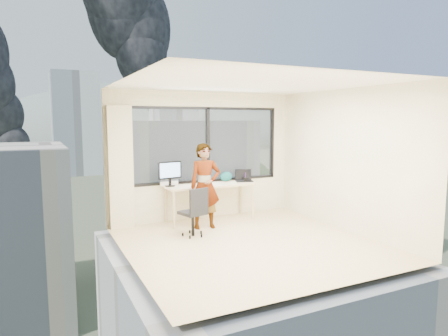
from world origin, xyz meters
TOP-DOWN VIEW (x-y plane):
  - floor at (0.00, 0.00)m, footprint 4.00×4.00m
  - ceiling at (0.00, 0.00)m, footprint 4.00×4.00m
  - wall_front at (0.00, -2.00)m, footprint 4.00×0.01m
  - wall_left at (-2.00, 0.00)m, footprint 0.01×4.00m
  - wall_right at (2.00, 0.00)m, footprint 0.01×4.00m
  - window_wall at (0.05, 2.00)m, footprint 3.30×0.16m
  - curtain at (-1.72, 1.88)m, footprint 0.45×0.14m
  - desk at (0.00, 1.66)m, footprint 1.80×0.60m
  - chair at (-0.70, 0.81)m, footprint 0.56×0.56m
  - person at (-0.30, 1.20)m, footprint 0.63×0.46m
  - monitor at (-0.80, 1.77)m, footprint 0.50×0.19m
  - game_console at (-0.77, 1.92)m, footprint 0.42×0.39m
  - laptop at (0.80, 1.68)m, footprint 0.45×0.46m
  - cellphone at (-0.25, 1.52)m, footprint 0.13×0.07m
  - pen_cup at (0.80, 1.63)m, footprint 0.09×0.09m
  - handbag at (0.46, 1.85)m, footprint 0.30×0.21m
  - exterior_ground at (0.00, 120.00)m, footprint 400.00×400.00m
  - near_bldg_b at (12.00, 38.00)m, footprint 14.00×13.00m
  - near_bldg_c at (30.00, 28.00)m, footprint 12.00×10.00m
  - far_tower_b at (8.00, 120.00)m, footprint 13.00×13.00m
  - far_tower_c at (45.00, 140.00)m, footprint 15.00×15.00m
  - hill_b at (100.00, 320.00)m, footprint 300.00×220.00m
  - tree_b at (4.00, 18.00)m, footprint 7.60×7.60m
  - tree_c at (22.00, 40.00)m, footprint 8.40×8.40m
  - smoke_plume_a at (-10.00, 150.00)m, footprint 40.00×24.00m
  - smoke_plume_b at (55.00, 170.00)m, footprint 30.00×18.00m

SIDE VIEW (x-z plane):
  - exterior_ground at x=0.00m, z-range -14.02..-13.98m
  - hill_b at x=100.00m, z-range -62.00..34.00m
  - tree_b at x=4.00m, z-range -14.00..-5.00m
  - near_bldg_c at x=30.00m, z-range -14.00..-4.00m
  - tree_c at x=22.00m, z-range -14.00..-4.00m
  - near_bldg_b at x=12.00m, z-range -14.00..2.00m
  - far_tower_c at x=45.00m, z-range -14.00..12.00m
  - floor at x=0.00m, z-range -0.01..0.01m
  - desk at x=0.00m, z-range 0.00..0.75m
  - chair at x=-0.70m, z-range 0.00..0.89m
  - cellphone at x=-0.25m, z-range 0.75..0.76m
  - game_console at x=-0.77m, z-range 0.75..0.83m
  - pen_cup at x=0.80m, z-range 0.75..0.84m
  - person at x=-0.30m, z-range 0.00..1.61m
  - handbag at x=0.46m, z-range 0.75..0.96m
  - laptop at x=0.80m, z-range 0.75..0.98m
  - monitor at x=-0.80m, z-range 0.75..1.24m
  - far_tower_b at x=8.00m, z-range -14.00..16.00m
  - curtain at x=-1.72m, z-range 0.00..2.30m
  - wall_front at x=0.00m, z-range 0.00..2.60m
  - wall_left at x=-2.00m, z-range 0.00..2.60m
  - wall_right at x=2.00m, z-range 0.00..2.60m
  - window_wall at x=0.05m, z-range 0.75..2.30m
  - ceiling at x=0.00m, z-range 2.60..2.60m
  - smoke_plume_b at x=55.00m, z-range -8.00..62.00m
  - smoke_plume_a at x=-10.00m, z-range -6.00..84.00m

